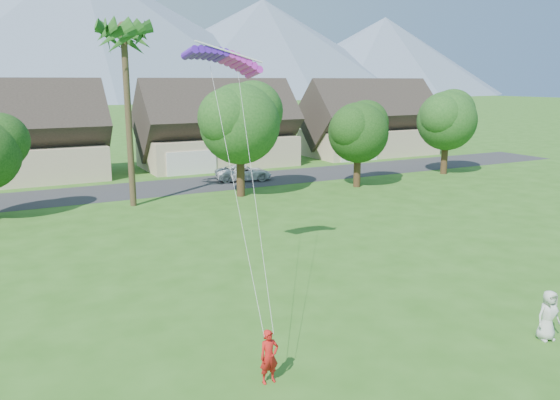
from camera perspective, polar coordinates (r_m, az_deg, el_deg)
street at (r=45.39m, az=-14.12°, el=1.09°), size 90.00×7.00×0.01m
kite_flyer at (r=16.38m, az=-1.15°, el=-16.04°), size 0.59×0.39×1.62m
watcher at (r=20.82m, az=26.22°, el=-10.76°), size 0.94×0.70×1.75m
parked_car at (r=48.03m, az=-3.83°, el=2.87°), size 5.28×3.16×1.37m
mountain_ridge at (r=270.96m, az=-24.00°, el=15.69°), size 540.00×240.00×70.00m
houses_row at (r=53.71m, az=-16.07°, el=6.39°), size 72.75×8.19×8.86m
tree_row at (r=38.57m, az=-14.01°, el=6.49°), size 62.27×6.67×8.45m
fan_palm at (r=38.90m, az=-16.06°, el=16.64°), size 3.00×3.00×13.80m
parafoil_kite at (r=23.42m, az=-5.92°, el=14.70°), size 3.34×1.14×0.50m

